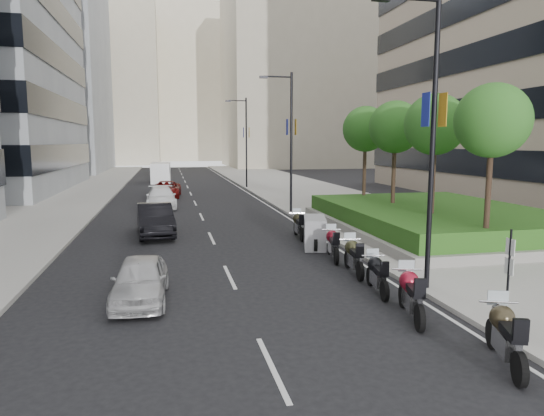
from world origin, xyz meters
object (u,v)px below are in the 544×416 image
object	(u,v)px
motorcycle_3	(354,257)
motorcycle_6	(299,225)
car_d	(166,189)
delivery_van	(161,173)
car_b	(155,220)
lamp_post_1	(289,135)
motorcycle_0	(505,335)
motorcycle_1	(411,294)
motorcycle_2	(377,275)
lamp_post_0	(429,128)
car_a	(140,280)
lamp_post_2	(245,138)
motorcycle_4	(333,244)
car_c	(161,198)
parking_sign	(509,270)
motorcycle_5	(315,233)

from	to	relation	value
motorcycle_3	motorcycle_6	xyz separation A→B (m)	(-0.16, 6.74, -0.00)
car_d	delivery_van	distance (m)	15.55
car_b	car_d	world-z (taller)	car_b
delivery_van	lamp_post_1	bearing A→B (deg)	-70.93
motorcycle_0	lamp_post_1	bearing A→B (deg)	18.49
motorcycle_1	delivery_van	distance (m)	46.56
motorcycle_2	lamp_post_0	bearing A→B (deg)	-91.49
motorcycle_1	car_a	world-z (taller)	car_a
lamp_post_2	motorcycle_4	bearing A→B (deg)	-92.43
lamp_post_2	motorcycle_2	xyz separation A→B (m)	(-1.40, -34.75, -4.48)
motorcycle_1	car_c	size ratio (longest dim) A/B	0.48
lamp_post_0	motorcycle_0	bearing A→B (deg)	-99.90
lamp_post_0	motorcycle_6	size ratio (longest dim) A/B	3.82
lamp_post_1	motorcycle_2	world-z (taller)	lamp_post_1
motorcycle_4	lamp_post_1	bearing A→B (deg)	4.59
motorcycle_3	car_d	xyz separation A→B (m)	(-6.48, 26.09, 0.06)
car_a	motorcycle_0	bearing A→B (deg)	-35.23
lamp_post_0	motorcycle_1	xyz separation A→B (m)	(-1.44, -1.97, -4.42)
motorcycle_2	car_b	size ratio (longest dim) A/B	0.45
car_c	car_b	bearing A→B (deg)	-92.82
lamp_post_1	lamp_post_2	xyz separation A→B (m)	(0.00, 18.00, 0.00)
motorcycle_6	delivery_van	world-z (taller)	delivery_van
parking_sign	motorcycle_1	size ratio (longest dim) A/B	1.04
parking_sign	car_b	world-z (taller)	parking_sign
motorcycle_4	car_d	bearing A→B (deg)	25.78
lamp_post_1	car_b	world-z (taller)	lamp_post_1
lamp_post_1	car_d	bearing A→B (deg)	124.03
lamp_post_1	parking_sign	bearing A→B (deg)	-88.12
lamp_post_0	parking_sign	size ratio (longest dim) A/B	3.60
lamp_post_1	lamp_post_0	bearing A→B (deg)	-90.00
motorcycle_0	motorcycle_4	world-z (taller)	motorcycle_0
motorcycle_1	delivery_van	world-z (taller)	delivery_van
motorcycle_2	car_b	bearing A→B (deg)	40.34
car_c	car_d	bearing A→B (deg)	85.05
lamp_post_1	car_a	xyz separation A→B (m)	(-8.52, -16.03, -4.41)
motorcycle_4	motorcycle_5	xyz separation A→B (m)	(-0.08, 2.19, 0.07)
car_a	delivery_van	xyz separation A→B (m)	(0.13, 43.09, 0.41)
motorcycle_3	car_c	bearing A→B (deg)	26.57
motorcycle_5	motorcycle_6	size ratio (longest dim) A/B	1.02
lamp_post_2	motorcycle_2	world-z (taller)	lamp_post_2
lamp_post_0	car_a	distance (m)	9.65
car_a	car_d	size ratio (longest dim) A/B	0.78
parking_sign	delivery_van	distance (m)	47.93
lamp_post_0	motorcycle_2	xyz separation A→B (m)	(-1.40, 0.25, -4.48)
motorcycle_1	car_c	distance (m)	24.77
motorcycle_2	motorcycle_0	bearing A→B (deg)	-165.49
motorcycle_2	car_d	size ratio (longest dim) A/B	0.44
car_c	delivery_van	world-z (taller)	delivery_van
motorcycle_0	car_c	xyz separation A→B (m)	(-7.29, 26.77, 0.09)
motorcycle_1	motorcycle_6	size ratio (longest dim) A/B	1.02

